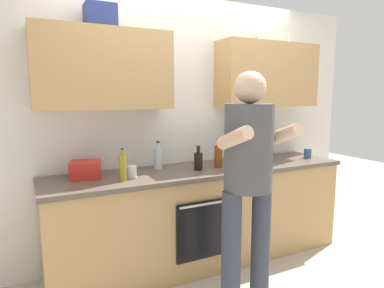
# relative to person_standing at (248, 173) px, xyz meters

# --- Properties ---
(ground_plane) EXTENTS (12.00, 12.00, 0.00)m
(ground_plane) POSITION_rel_person_standing_xyz_m (0.07, 0.78, -1.03)
(ground_plane) COLOR #B2A893
(back_wall_unit) EXTENTS (4.00, 0.38, 2.50)m
(back_wall_unit) POSITION_rel_person_standing_xyz_m (0.07, 1.06, 0.47)
(back_wall_unit) COLOR silver
(back_wall_unit) RESTS_ON ground
(counter) EXTENTS (2.84, 0.67, 0.90)m
(counter) POSITION_rel_person_standing_xyz_m (0.07, 0.78, -0.57)
(counter) COLOR tan
(counter) RESTS_ON ground
(person_standing) EXTENTS (0.49, 0.45, 1.73)m
(person_standing) POSITION_rel_person_standing_xyz_m (0.00, 0.00, 0.00)
(person_standing) COLOR #383D4C
(person_standing) RESTS_ON ground
(bottle_wine) EXTENTS (0.06, 0.06, 0.29)m
(bottle_wine) POSITION_rel_person_standing_xyz_m (0.81, 0.95, -0.01)
(bottle_wine) COLOR #471419
(bottle_wine) RESTS_ON counter
(bottle_juice) EXTENTS (0.08, 0.08, 0.32)m
(bottle_juice) POSITION_rel_person_standing_xyz_m (0.66, 0.78, 0.02)
(bottle_juice) COLOR orange
(bottle_juice) RESTS_ON counter
(bottle_soy) EXTENTS (0.08, 0.08, 0.22)m
(bottle_soy) POSITION_rel_person_standing_xyz_m (-0.01, 0.74, -0.04)
(bottle_soy) COLOR black
(bottle_soy) RESTS_ON counter
(bottle_water) EXTENTS (0.07, 0.07, 0.26)m
(bottle_water) POSITION_rel_person_standing_xyz_m (-0.31, 0.95, -0.03)
(bottle_water) COLOR silver
(bottle_water) RESTS_ON counter
(bottle_syrup) EXTENTS (0.06, 0.06, 0.31)m
(bottle_syrup) POSITION_rel_person_standing_xyz_m (0.99, 1.00, 0.01)
(bottle_syrup) COLOR #8C4C14
(bottle_syrup) RESTS_ON counter
(bottle_vinegar) EXTENTS (0.07, 0.07, 0.27)m
(bottle_vinegar) POSITION_rel_person_standing_xyz_m (0.21, 0.76, -0.02)
(bottle_vinegar) COLOR brown
(bottle_vinegar) RESTS_ON counter
(bottle_oil) EXTENTS (0.06, 0.06, 0.26)m
(bottle_oil) POSITION_rel_person_standing_xyz_m (-0.72, 0.66, -0.02)
(bottle_oil) COLOR olive
(bottle_oil) RESTS_ON counter
(cup_coffee) EXTENTS (0.08, 0.08, 0.10)m
(cup_coffee) POSITION_rel_person_standing_xyz_m (-0.62, 0.75, -0.08)
(cup_coffee) COLOR white
(cup_coffee) RESTS_ON counter
(cup_tea) EXTENTS (0.08, 0.08, 0.10)m
(cup_tea) POSITION_rel_person_standing_xyz_m (1.31, 0.73, -0.07)
(cup_tea) COLOR #33598C
(cup_tea) RESTS_ON counter
(potted_herb) EXTENTS (0.16, 0.16, 0.24)m
(potted_herb) POSITION_rel_person_standing_xyz_m (0.46, 0.64, 0.01)
(potted_herb) COLOR #9E6647
(potted_herb) RESTS_ON counter
(grocery_bag_crisps) EXTENTS (0.28, 0.25, 0.14)m
(grocery_bag_crisps) POSITION_rel_person_standing_xyz_m (-0.96, 0.89, -0.06)
(grocery_bag_crisps) COLOR red
(grocery_bag_crisps) RESTS_ON counter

